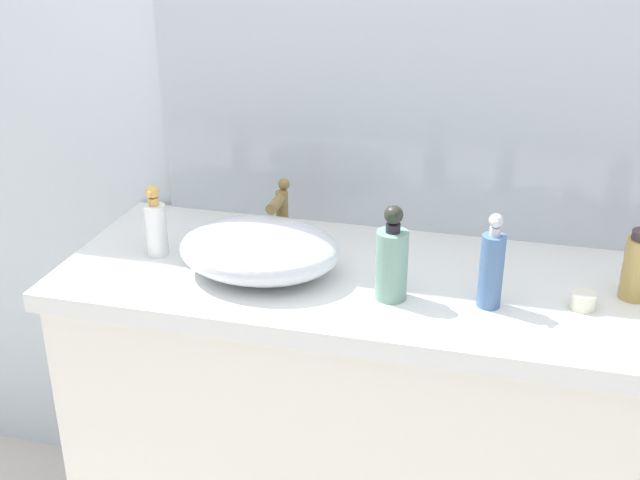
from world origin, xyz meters
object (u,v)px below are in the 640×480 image
object	(u,v)px
sink_basin	(260,250)
lotion_bottle	(638,267)
spray_can	(491,267)
soap_dispenser	(392,260)
perfume_bottle	(156,226)
candle_jar	(583,300)

from	to	relation	value
sink_basin	lotion_bottle	distance (m)	0.80
sink_basin	spray_can	size ratio (longest dim) A/B	1.76
sink_basin	soap_dispenser	world-z (taller)	soap_dispenser
sink_basin	soap_dispenser	bearing A→B (deg)	-7.83
sink_basin	perfume_bottle	distance (m)	0.27
spray_can	candle_jar	world-z (taller)	spray_can
perfume_bottle	candle_jar	world-z (taller)	perfume_bottle
soap_dispenser	perfume_bottle	world-z (taller)	soap_dispenser
lotion_bottle	sink_basin	bearing A→B (deg)	-173.82
soap_dispenser	spray_can	xyz separation A→B (m)	(0.20, 0.02, 0.00)
soap_dispenser	spray_can	bearing A→B (deg)	4.46
sink_basin	perfume_bottle	xyz separation A→B (m)	(-0.26, 0.04, 0.01)
candle_jar	perfume_bottle	bearing A→B (deg)	178.58
perfume_bottle	spray_can	xyz separation A→B (m)	(0.77, -0.06, 0.02)
perfume_bottle	soap_dispenser	bearing A→B (deg)	-7.77
spray_can	soap_dispenser	bearing A→B (deg)	-175.54
lotion_bottle	spray_can	bearing A→B (deg)	-159.06
soap_dispenser	spray_can	size ratio (longest dim) A/B	1.02
lotion_bottle	candle_jar	distance (m)	0.14
lotion_bottle	candle_jar	world-z (taller)	lotion_bottle
sink_basin	soap_dispenser	size ratio (longest dim) A/B	1.73
lotion_bottle	perfume_bottle	xyz separation A→B (m)	(-1.06, -0.05, -0.00)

